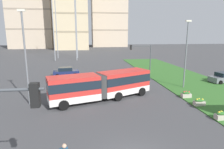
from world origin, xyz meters
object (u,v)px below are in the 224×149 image
(car_grey_wagon, at_px, (224,78))
(flower_planter_2, at_px, (199,102))
(apartment_tower_west, at_px, (32,12))
(articulated_bus, at_px, (102,85))
(apartment_tower_westcentre, at_px, (71,7))
(car_navy_sedan, at_px, (66,72))
(streetlight_median, at_px, (186,52))
(flower_planter_1, at_px, (222,115))
(traffic_light_far_right, at_px, (143,55))
(apartment_tower_centre, at_px, (109,7))
(flower_planter_3, at_px, (186,94))
(streetlight_left, at_px, (25,55))

(car_grey_wagon, relative_size, flower_planter_2, 4.22)
(flower_planter_2, height_order, apartment_tower_west, apartment_tower_west)
(articulated_bus, relative_size, apartment_tower_westcentre, 0.29)
(car_navy_sedan, relative_size, apartment_tower_west, 0.12)
(apartment_tower_west, bearing_deg, streetlight_median, -64.99)
(articulated_bus, height_order, flower_planter_1, articulated_bus)
(car_navy_sedan, xyz_separation_m, flower_planter_2, (14.89, -16.62, -0.33))
(articulated_bus, xyz_separation_m, flower_planter_2, (9.66, -3.50, -1.23))
(flower_planter_1, height_order, apartment_tower_westcentre, apartment_tower_westcentre)
(traffic_light_far_right, xyz_separation_m, streetlight_median, (3.60, -7.37, 1.13))
(articulated_bus, distance_m, flower_planter_1, 11.87)
(car_grey_wagon, bearing_deg, articulated_bus, -164.97)
(streetlight_median, bearing_deg, car_navy_sedan, 149.59)
(apartment_tower_centre, bearing_deg, flower_planter_3, -91.92)
(car_grey_wagon, distance_m, apartment_tower_west, 99.90)
(flower_planter_2, height_order, apartment_tower_centre, apartment_tower_centre)
(apartment_tower_centre, bearing_deg, car_grey_wagon, -86.33)
(flower_planter_2, distance_m, apartment_tower_centre, 105.71)
(traffic_light_far_right, relative_size, apartment_tower_westcentre, 0.13)
(car_navy_sedan, relative_size, car_grey_wagon, 0.99)
(car_grey_wagon, xyz_separation_m, flower_planter_3, (-9.44, -6.05, -0.33))
(flower_planter_2, xyz_separation_m, apartment_tower_westcentre, (-17.54, 81.40, 20.02))
(flower_planter_3, height_order, streetlight_left, streetlight_left)
(streetlight_left, distance_m, streetlight_median, 19.62)
(articulated_bus, bearing_deg, car_grey_wagon, 15.03)
(articulated_bus, bearing_deg, traffic_light_far_right, 53.18)
(flower_planter_1, bearing_deg, flower_planter_3, 90.00)
(streetlight_median, bearing_deg, apartment_tower_west, 115.01)
(streetlight_left, relative_size, streetlight_median, 1.06)
(traffic_light_far_right, distance_m, streetlight_left, 19.27)
(streetlight_left, bearing_deg, traffic_light_far_right, 35.46)
(flower_planter_3, bearing_deg, articulated_bus, 174.57)
(apartment_tower_westcentre, bearing_deg, apartment_tower_centre, 46.04)
(streetlight_median, height_order, apartment_tower_centre, apartment_tower_centre)
(traffic_light_far_right, bearing_deg, flower_planter_3, -81.63)
(flower_planter_2, height_order, flower_planter_3, same)
(articulated_bus, bearing_deg, flower_planter_2, -19.92)
(car_grey_wagon, height_order, streetlight_median, streetlight_median)
(flower_planter_1, distance_m, streetlight_left, 19.06)
(flower_planter_2, relative_size, streetlight_median, 0.12)
(flower_planter_2, relative_size, streetlight_left, 0.12)
(apartment_tower_westcentre, bearing_deg, car_grey_wagon, -69.66)
(car_navy_sedan, height_order, flower_planter_1, car_navy_sedan)
(flower_planter_1, bearing_deg, flower_planter_2, 90.00)
(car_navy_sedan, xyz_separation_m, apartment_tower_westcentre, (-2.65, 64.78, 19.69))
(car_navy_sedan, xyz_separation_m, streetlight_median, (16.79, -9.86, 4.20))
(flower_planter_2, xyz_separation_m, apartment_tower_centre, (3.38, 103.09, 23.17))
(apartment_tower_west, relative_size, apartment_tower_westcentre, 0.94)
(apartment_tower_centre, bearing_deg, traffic_light_far_right, -93.27)
(flower_planter_2, distance_m, apartment_tower_westcentre, 85.64)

